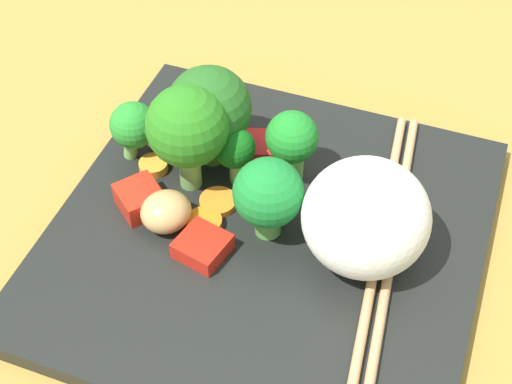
% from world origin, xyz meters
% --- Properties ---
extents(ground_plane, '(1.10, 1.10, 0.02)m').
position_xyz_m(ground_plane, '(0.00, 0.00, -0.01)').
color(ground_plane, olive).
extents(square_plate, '(0.28, 0.28, 0.01)m').
position_xyz_m(square_plate, '(0.00, 0.00, 0.01)').
color(square_plate, black).
rests_on(square_plate, ground_plane).
extents(rice_mound, '(0.10, 0.10, 0.07)m').
position_xyz_m(rice_mound, '(-0.06, 0.00, 0.05)').
color(rice_mound, white).
rests_on(rice_mound, square_plate).
extents(broccoli_floret_0, '(0.04, 0.04, 0.06)m').
position_xyz_m(broccoli_floret_0, '(0.00, 0.00, 0.05)').
color(broccoli_floret_0, '#579D45').
rests_on(broccoli_floret_0, square_plate).
extents(broccoli_floret_1, '(0.05, 0.05, 0.08)m').
position_xyz_m(broccoli_floret_1, '(0.06, -0.03, 0.06)').
color(broccoli_floret_1, '#7BB059').
rests_on(broccoli_floret_1, square_plate).
extents(broccoli_floret_2, '(0.04, 0.04, 0.06)m').
position_xyz_m(broccoli_floret_2, '(-0.00, -0.05, 0.05)').
color(broccoli_floret_2, '#67B251').
rests_on(broccoli_floret_2, square_plate).
extents(broccoli_floret_3, '(0.03, 0.03, 0.04)m').
position_xyz_m(broccoli_floret_3, '(0.04, -0.04, 0.04)').
color(broccoli_floret_3, '#7EB053').
rests_on(broccoli_floret_3, square_plate).
extents(broccoli_floret_4, '(0.03, 0.03, 0.04)m').
position_xyz_m(broccoli_floret_4, '(0.11, -0.04, 0.04)').
color(broccoli_floret_4, '#73AF51').
rests_on(broccoli_floret_4, square_plate).
extents(broccoli_floret_5, '(0.06, 0.06, 0.07)m').
position_xyz_m(broccoli_floret_5, '(0.06, -0.05, 0.06)').
color(broccoli_floret_5, '#569C38').
rests_on(broccoli_floret_5, square_plate).
extents(carrot_slice_0, '(0.03, 0.03, 0.01)m').
position_xyz_m(carrot_slice_0, '(0.09, -0.03, 0.02)').
color(carrot_slice_0, '#FC9C30').
rests_on(carrot_slice_0, square_plate).
extents(carrot_slice_1, '(0.03, 0.03, 0.00)m').
position_xyz_m(carrot_slice_1, '(0.04, -0.01, 0.02)').
color(carrot_slice_1, orange).
rests_on(carrot_slice_1, square_plate).
extents(carrot_slice_2, '(0.03, 0.03, 0.01)m').
position_xyz_m(carrot_slice_2, '(0.04, 0.01, 0.02)').
color(carrot_slice_2, orange).
rests_on(carrot_slice_2, square_plate).
extents(pepper_chunk_0, '(0.04, 0.03, 0.01)m').
position_xyz_m(pepper_chunk_0, '(0.03, -0.07, 0.02)').
color(pepper_chunk_0, red).
rests_on(pepper_chunk_0, square_plate).
extents(pepper_chunk_1, '(0.04, 0.04, 0.01)m').
position_xyz_m(pepper_chunk_1, '(0.03, 0.03, 0.02)').
color(pepper_chunk_1, red).
rests_on(pepper_chunk_1, square_plate).
extents(pepper_chunk_2, '(0.04, 0.04, 0.02)m').
position_xyz_m(pepper_chunk_2, '(0.09, 0.01, 0.02)').
color(pepper_chunk_2, red).
rests_on(pepper_chunk_2, square_plate).
extents(chicken_piece_0, '(0.03, 0.03, 0.02)m').
position_xyz_m(chicken_piece_0, '(0.07, -0.07, 0.02)').
color(chicken_piece_0, tan).
rests_on(chicken_piece_0, square_plate).
extents(chicken_piece_1, '(0.03, 0.03, 0.02)m').
position_xyz_m(chicken_piece_1, '(0.00, -0.02, 0.02)').
color(chicken_piece_1, tan).
rests_on(chicken_piece_1, square_plate).
extents(chicken_piece_2, '(0.04, 0.05, 0.03)m').
position_xyz_m(chicken_piece_2, '(0.06, 0.02, 0.03)').
color(chicken_piece_2, tan).
rests_on(chicken_piece_2, square_plate).
extents(chicken_piece_3, '(0.04, 0.05, 0.03)m').
position_xyz_m(chicken_piece_3, '(0.09, -0.06, 0.03)').
color(chicken_piece_3, tan).
rests_on(chicken_piece_3, square_plate).
extents(chopstick_pair, '(0.03, 0.23, 0.01)m').
position_xyz_m(chopstick_pair, '(-0.07, -0.02, 0.02)').
color(chopstick_pair, tan).
rests_on(chopstick_pair, square_plate).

